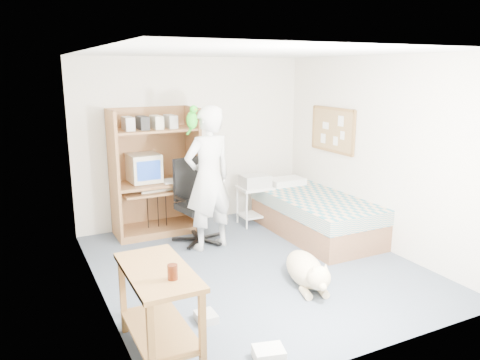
{
  "coord_description": "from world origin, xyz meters",
  "views": [
    {
      "loc": [
        -2.52,
        -4.63,
        2.33
      ],
      "look_at": [
        -0.13,
        0.16,
        1.05
      ],
      "focal_mm": 35.0,
      "sensor_mm": 36.0,
      "label": 1
    }
  ],
  "objects_px": {
    "bed": "(315,215)",
    "dog": "(307,270)",
    "computer_hutch": "(155,177)",
    "office_chair": "(196,213)",
    "person": "(208,179)",
    "side_desk": "(159,298)",
    "printer_cart": "(255,199)"
  },
  "relations": [
    {
      "from": "bed",
      "to": "dog",
      "type": "distance_m",
      "value": 1.69
    },
    {
      "from": "computer_hutch",
      "to": "office_chair",
      "type": "bearing_deg",
      "value": -58.52
    },
    {
      "from": "office_chair",
      "to": "person",
      "type": "height_order",
      "value": "person"
    },
    {
      "from": "side_desk",
      "to": "person",
      "type": "bearing_deg",
      "value": 57.22
    },
    {
      "from": "bed",
      "to": "printer_cart",
      "type": "distance_m",
      "value": 0.96
    },
    {
      "from": "office_chair",
      "to": "person",
      "type": "relative_size",
      "value": 0.6
    },
    {
      "from": "bed",
      "to": "dog",
      "type": "bearing_deg",
      "value": -128.19
    },
    {
      "from": "bed",
      "to": "person",
      "type": "bearing_deg",
      "value": 173.05
    },
    {
      "from": "person",
      "to": "dog",
      "type": "distance_m",
      "value": 1.77
    },
    {
      "from": "computer_hutch",
      "to": "person",
      "type": "xyz_separation_m",
      "value": [
        0.44,
        -0.93,
        0.12
      ]
    },
    {
      "from": "person",
      "to": "printer_cart",
      "type": "bearing_deg",
      "value": -160.3
    },
    {
      "from": "bed",
      "to": "office_chair",
      "type": "relative_size",
      "value": 1.78
    },
    {
      "from": "side_desk",
      "to": "dog",
      "type": "height_order",
      "value": "side_desk"
    },
    {
      "from": "bed",
      "to": "office_chair",
      "type": "xyz_separation_m",
      "value": [
        -1.62,
        0.5,
        0.12
      ]
    },
    {
      "from": "bed",
      "to": "person",
      "type": "distance_m",
      "value": 1.7
    },
    {
      "from": "dog",
      "to": "side_desk",
      "type": "bearing_deg",
      "value": -150.33
    },
    {
      "from": "computer_hutch",
      "to": "printer_cart",
      "type": "height_order",
      "value": "computer_hutch"
    },
    {
      "from": "bed",
      "to": "printer_cart",
      "type": "xyz_separation_m",
      "value": [
        -0.55,
        0.78,
        0.1
      ]
    },
    {
      "from": "computer_hutch",
      "to": "office_chair",
      "type": "height_order",
      "value": "computer_hutch"
    },
    {
      "from": "person",
      "to": "dog",
      "type": "relative_size",
      "value": 1.74
    },
    {
      "from": "dog",
      "to": "office_chair",
      "type": "bearing_deg",
      "value": 122.0
    },
    {
      "from": "side_desk",
      "to": "office_chair",
      "type": "bearing_deg",
      "value": 62.03
    },
    {
      "from": "dog",
      "to": "printer_cart",
      "type": "height_order",
      "value": "printer_cart"
    },
    {
      "from": "side_desk",
      "to": "dog",
      "type": "xyz_separation_m",
      "value": [
        1.81,
        0.49,
        -0.31
      ]
    },
    {
      "from": "person",
      "to": "dog",
      "type": "bearing_deg",
      "value": 97.9
    },
    {
      "from": "computer_hutch",
      "to": "bed",
      "type": "relative_size",
      "value": 0.89
    },
    {
      "from": "office_chair",
      "to": "printer_cart",
      "type": "xyz_separation_m",
      "value": [
        1.07,
        0.28,
        -0.01
      ]
    },
    {
      "from": "side_desk",
      "to": "bed",
      "type": "bearing_deg",
      "value": 32.5
    },
    {
      "from": "office_chair",
      "to": "printer_cart",
      "type": "distance_m",
      "value": 1.1
    },
    {
      "from": "computer_hutch",
      "to": "office_chair",
      "type": "distance_m",
      "value": 0.84
    },
    {
      "from": "office_chair",
      "to": "person",
      "type": "xyz_separation_m",
      "value": [
        0.06,
        -0.31,
        0.54
      ]
    },
    {
      "from": "side_desk",
      "to": "dog",
      "type": "relative_size",
      "value": 0.92
    }
  ]
}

